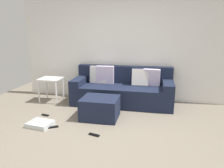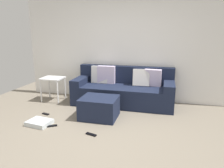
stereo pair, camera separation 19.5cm
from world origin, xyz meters
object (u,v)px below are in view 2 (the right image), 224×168
object	(u,v)px
ottoman	(99,108)
remote_by_storage_bin	(52,126)
side_table	(53,82)
storage_bin	(39,123)
couch_sectional	(123,90)
remote_near_ottoman	(91,134)
remote_under_side_table	(46,114)

from	to	relation	value
ottoman	remote_by_storage_bin	bearing A→B (deg)	-139.43
side_table	remote_by_storage_bin	world-z (taller)	side_table
storage_bin	side_table	distance (m)	1.51
couch_sectional	side_table	world-z (taller)	couch_sectional
storage_bin	remote_near_ottoman	bearing A→B (deg)	-7.75
ottoman	remote_under_side_table	distance (m)	1.17
ottoman	side_table	size ratio (longest dim) A/B	1.23
ottoman	remote_near_ottoman	world-z (taller)	ottoman
couch_sectional	storage_bin	distance (m)	2.03
side_table	remote_near_ottoman	xyz separation A→B (m)	(1.54, -1.51, -0.47)
storage_bin	side_table	size ratio (longest dim) A/B	0.72
side_table	remote_near_ottoman	world-z (taller)	side_table
couch_sectional	remote_near_ottoman	bearing A→B (deg)	-96.84
couch_sectional	ottoman	world-z (taller)	couch_sectional
storage_bin	couch_sectional	bearing A→B (deg)	50.64
remote_under_side_table	remote_by_storage_bin	bearing A→B (deg)	-35.03
storage_bin	remote_under_side_table	bearing A→B (deg)	108.95
side_table	remote_near_ottoman	distance (m)	2.21
remote_under_side_table	couch_sectional	bearing A→B (deg)	50.78
remote_near_ottoman	remote_by_storage_bin	size ratio (longest dim) A/B	1.04
ottoman	remote_under_side_table	size ratio (longest dim) A/B	4.39
couch_sectional	remote_by_storage_bin	distance (m)	1.90
ottoman	storage_bin	size ratio (longest dim) A/B	1.71
ottoman	remote_under_side_table	world-z (taller)	ottoman
remote_near_ottoman	remote_under_side_table	distance (m)	1.38
side_table	remote_under_side_table	size ratio (longest dim) A/B	3.57
storage_bin	remote_by_storage_bin	size ratio (longest dim) A/B	2.26
remote_near_ottoman	remote_by_storage_bin	distance (m)	0.82
side_table	remote_by_storage_bin	bearing A→B (deg)	-61.98
storage_bin	remote_by_storage_bin	world-z (taller)	storage_bin
ottoman	storage_bin	bearing A→B (deg)	-148.53
couch_sectional	storage_bin	world-z (taller)	couch_sectional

